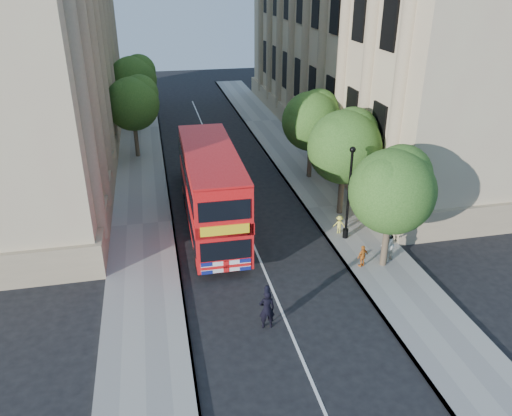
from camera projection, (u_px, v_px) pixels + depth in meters
ground at (285, 319)px, 20.87m from camera, size 120.00×120.00×0.00m
pavement_right at (333, 207)px, 30.78m from camera, size 3.50×80.00×0.12m
pavement_left at (143, 224)px, 28.59m from camera, size 3.50×80.00×0.12m
building_right at (374, 28)px, 40.86m from camera, size 12.00×38.00×18.00m
building_left at (14, 37)px, 35.61m from camera, size 12.00×38.00×18.00m
tree_right_near at (393, 187)px, 22.85m from camera, size 4.00×4.00×6.08m
tree_right_mid at (345, 143)px, 28.07m from camera, size 4.20×4.20×6.37m
tree_right_far at (312, 118)px, 33.42m from camera, size 4.00×4.00×6.15m
tree_left_far at (133, 101)px, 37.31m from camera, size 4.00×4.00×6.30m
tree_left_back at (133, 77)px, 44.27m from camera, size 4.20×4.20×6.65m
lamp_post at (349, 197)px, 26.05m from camera, size 0.32×0.32×5.16m
double_decker_bus at (212, 189)px, 26.83m from camera, size 2.81×10.14×4.67m
box_van at (201, 168)px, 33.16m from camera, size 2.48×5.15×2.85m
police_constable at (267, 309)px, 20.05m from camera, size 0.67×0.46×1.76m
woman_pedestrian at (387, 244)px, 24.52m from camera, size 1.12×1.06×1.84m
child_a at (363, 256)px, 24.18m from camera, size 0.72×0.52×1.14m
child_b at (339, 224)px, 27.35m from camera, size 0.74×0.56×1.02m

